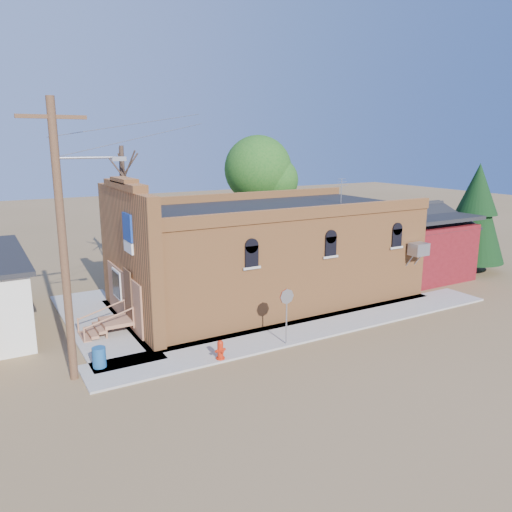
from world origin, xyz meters
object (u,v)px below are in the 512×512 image
utility_pole (64,237)px  stop_sign (287,302)px  fire_hydrant (220,350)px  trash_barrel (99,357)px  brick_bar (263,253)px

utility_pole → stop_sign: bearing=-9.0°
fire_hydrant → trash_barrel: bearing=136.3°
brick_bar → stop_sign: (-2.23, -5.49, -0.57)m
brick_bar → stop_sign: brick_bar is taller
brick_bar → trash_barrel: 9.98m
stop_sign → utility_pole: bearing=-167.8°
fire_hydrant → trash_barrel: 4.18m
brick_bar → fire_hydrant: size_ratio=23.06×
stop_sign → trash_barrel: 7.01m
stop_sign → brick_bar: bearing=89.1°
utility_pole → stop_sign: size_ratio=4.08×
brick_bar → fire_hydrant: brick_bar is taller
fire_hydrant → utility_pole: bearing=143.1°
fire_hydrant → stop_sign: 3.11m
utility_pole → trash_barrel: bearing=19.6°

